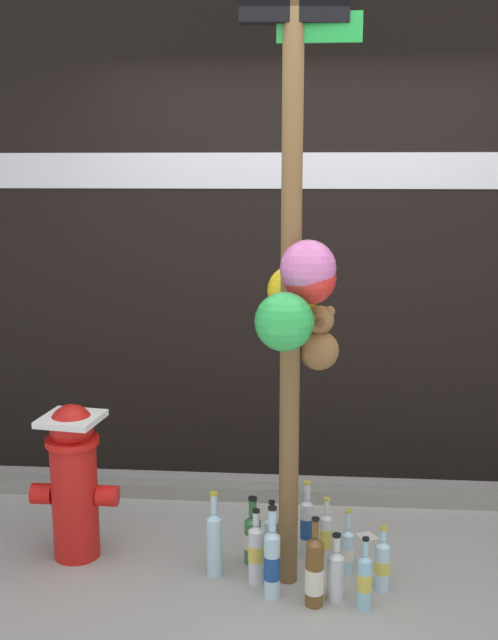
{
  "coord_description": "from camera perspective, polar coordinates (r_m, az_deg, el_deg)",
  "views": [
    {
      "loc": [
        -0.01,
        -3.02,
        1.87
      ],
      "look_at": [
        -0.27,
        0.21,
        1.22
      ],
      "focal_mm": 42.75,
      "sensor_mm": 36.0,
      "label": 1
    }
  ],
  "objects": [
    {
      "name": "ground_plane",
      "position": [
        3.55,
        4.41,
        -20.51
      ],
      "size": [
        14.0,
        14.0,
        0.0
      ],
      "primitive_type": "plane",
      "color": "#9E9B93"
    },
    {
      "name": "building_wall",
      "position": [
        4.56,
        4.9,
        12.24
      ],
      "size": [
        10.0,
        0.21,
        3.9
      ],
      "color": "black",
      "rests_on": "ground_plane"
    },
    {
      "name": "curb_strip",
      "position": [
        4.48,
        4.5,
        -12.84
      ],
      "size": [
        8.0,
        0.12,
        0.08
      ],
      "primitive_type": "cube",
      "color": "gray",
      "rests_on": "ground_plane"
    },
    {
      "name": "memorial_post",
      "position": [
        3.24,
        3.63,
        4.78
      ],
      "size": [
        0.5,
        0.66,
        2.8
      ],
      "color": "brown",
      "rests_on": "ground_plane"
    },
    {
      "name": "fire_hydrant",
      "position": [
        3.84,
        -12.97,
        -11.44
      ],
      "size": [
        0.42,
        0.3,
        0.77
      ],
      "color": "red",
      "rests_on": "ground_plane"
    },
    {
      "name": "bottle_0",
      "position": [
        3.5,
        8.64,
        -18.66
      ],
      "size": [
        0.06,
        0.06,
        0.33
      ],
      "color": "#93CCE0",
      "rests_on": "ground_plane"
    },
    {
      "name": "bottle_1",
      "position": [
        3.7,
        1.69,
        -16.4
      ],
      "size": [
        0.07,
        0.07,
        0.36
      ],
      "color": "#B2DBEA",
      "rests_on": "ground_plane"
    },
    {
      "name": "bottle_2",
      "position": [
        3.78,
        5.77,
        -15.93
      ],
      "size": [
        0.06,
        0.06,
        0.35
      ],
      "color": "silver",
      "rests_on": "ground_plane"
    },
    {
      "name": "bottle_3",
      "position": [
        3.63,
        0.52,
        -16.98
      ],
      "size": [
        0.07,
        0.07,
        0.36
      ],
      "color": "silver",
      "rests_on": "ground_plane"
    },
    {
      "name": "bottle_4",
      "position": [
        3.48,
        4.93,
        -18.29
      ],
      "size": [
        0.08,
        0.08,
        0.41
      ],
      "color": "brown",
      "rests_on": "ground_plane"
    },
    {
      "name": "bottle_5",
      "position": [
        3.75,
        7.37,
        -16.69
      ],
      "size": [
        0.06,
        0.06,
        0.32
      ],
      "color": "#B2DBEA",
      "rests_on": "ground_plane"
    },
    {
      "name": "bottle_6",
      "position": [
        3.51,
        1.74,
        -17.67
      ],
      "size": [
        0.07,
        0.07,
        0.43
      ],
      "color": "#B2DBEA",
      "rests_on": "ground_plane"
    },
    {
      "name": "bottle_7",
      "position": [
        3.69,
        -2.61,
        -16.21
      ],
      "size": [
        0.08,
        0.08,
        0.41
      ],
      "color": "#B2DBEA",
      "rests_on": "ground_plane"
    },
    {
      "name": "bottle_8",
      "position": [
        3.8,
        0.27,
        -15.95
      ],
      "size": [
        0.08,
        0.08,
        0.34
      ],
      "color": "#337038",
      "rests_on": "ground_plane"
    },
    {
      "name": "bottle_9",
      "position": [
        3.64,
        9.95,
        -17.53
      ],
      "size": [
        0.07,
        0.07,
        0.3
      ],
      "color": "#B2DBEA",
      "rests_on": "ground_plane"
    },
    {
      "name": "bottle_10",
      "position": [
        3.84,
        4.34,
        -15.14
      ],
      "size": [
        0.06,
        0.06,
        0.39
      ],
      "color": "silver",
      "rests_on": "ground_plane"
    },
    {
      "name": "bottle_11",
      "position": [
        3.54,
        6.51,
        -18.29
      ],
      "size": [
        0.08,
        0.08,
        0.31
      ],
      "color": "silver",
      "rests_on": "ground_plane"
    },
    {
      "name": "litter_0",
      "position": [
        4.68,
        15.06,
        -12.62
      ],
      "size": [
        0.1,
        0.16,
        0.01
      ],
      "primitive_type": "cube",
      "rotation": [
        0.0,
        0.0,
        1.61
      ],
      "color": "#8C99B2",
      "rests_on": "ground_plane"
    },
    {
      "name": "litter_1",
      "position": [
        4.14,
        8.83,
        -15.68
      ],
      "size": [
        0.12,
        0.12,
        0.01
      ],
      "primitive_type": "cube",
      "rotation": [
        0.0,
        0.0,
        2.06
      ],
      "color": "silver",
      "rests_on": "ground_plane"
    }
  ]
}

